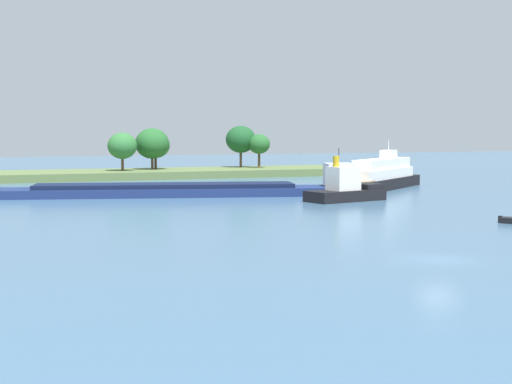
% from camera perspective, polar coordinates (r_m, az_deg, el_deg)
% --- Properties ---
extents(ground_plane, '(400.00, 400.00, 0.00)m').
position_cam_1_polar(ground_plane, '(46.63, 13.60, -5.00)').
color(ground_plane, '#3D607F').
extents(treeline_island, '(70.15, 15.09, 8.65)m').
position_cam_1_polar(treeline_island, '(129.76, -4.08, 2.15)').
color(treeline_island, '#566B3D').
rests_on(treeline_island, ground).
extents(white_riverboat, '(19.09, 16.77, 6.55)m').
position_cam_1_polar(white_riverboat, '(101.29, 9.47, 1.20)').
color(white_riverboat, black).
rests_on(white_riverboat, ground).
extents(cargo_barge, '(43.63, 16.26, 5.59)m').
position_cam_1_polar(cargo_barge, '(90.06, -5.26, 0.22)').
color(cargo_barge, navy).
rests_on(cargo_barge, ground).
extents(tugboat, '(9.70, 5.79, 5.01)m').
position_cam_1_polar(tugboat, '(83.80, 6.84, 0.20)').
color(tugboat, black).
rests_on(tugboat, ground).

